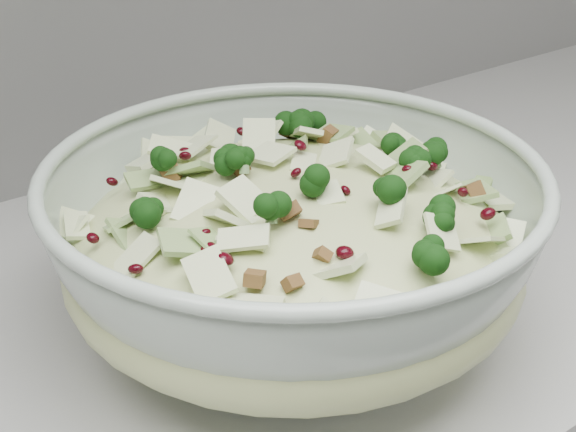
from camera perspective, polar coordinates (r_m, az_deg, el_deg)
name	(u,v)px	position (r m, az deg, el deg)	size (l,w,h in m)	color
mixing_bowl	(293,249)	(0.61, 0.38, -2.39)	(0.49, 0.49, 0.15)	#A6B7A7
salad	(293,221)	(0.60, 0.38, -0.39)	(0.48, 0.48, 0.15)	beige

